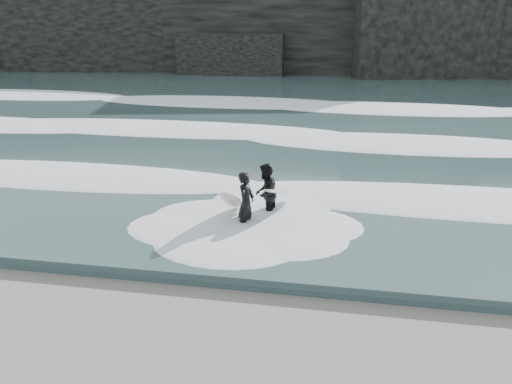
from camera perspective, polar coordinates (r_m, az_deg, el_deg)
sea at (r=35.39m, az=5.59°, el=10.72°), size 90.00×52.00×0.30m
headland at (r=51.97m, az=7.42°, el=18.73°), size 70.00×9.00×10.00m
foam_near at (r=15.94m, az=-0.39°, el=1.14°), size 60.00×3.20×0.20m
foam_mid at (r=22.62m, az=2.84°, el=6.63°), size 60.00×4.00×0.24m
foam_far at (r=31.41m, az=4.99°, el=10.21°), size 60.00×4.80×0.30m
surfer_left at (r=12.92m, az=-1.47°, el=-1.22°), size 0.93×1.69×1.66m
surfer_right at (r=13.64m, az=1.32°, el=-0.11°), size 1.30×2.10×1.65m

